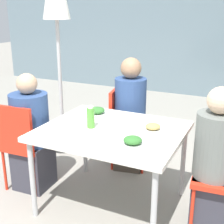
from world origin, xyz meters
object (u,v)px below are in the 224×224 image
Objects in this scene: person_far at (130,118)px; chair_right at (221,165)px; salad_bowl at (135,121)px; chair_left at (22,140)px; bottle at (91,117)px; drinking_cup at (130,128)px; person_right at (214,165)px; person_left at (31,136)px; chair_far at (124,121)px.

chair_right is at bearing 49.59° from person_far.
chair_right is 5.77× the size of salad_bowl.
chair_left is at bearing -161.28° from salad_bowl.
person_far is at bearing 87.30° from bottle.
salad_bowl is (-0.05, 0.23, -0.02)m from drinking_cup.
bottle is (-1.02, -0.12, 0.27)m from person_right.
chair_right is at bearing 11.10° from bottle.
person_far is (0.70, 0.79, 0.05)m from person_left.
chair_right is 0.10m from person_right.
chair_far is at bearing -34.28° from chair_right.
person_far is (-1.02, 0.59, 0.07)m from chair_right.
person_right is 0.71m from drinking_cup.
chair_left is 0.10m from person_left.
chair_left is 0.78m from bottle.
chair_left is at bearing -51.03° from person_far.
salad_bowl is at bearing 21.26° from chair_far.
person_left reaches higher than chair_far.
person_far is 8.07× the size of salad_bowl.
chair_right is at bearing 3.54° from person_left.
person_right is at bearing 3.49° from chair_left.
chair_right is 1.18m from person_far.
person_far reaches higher than drinking_cup.
person_far is 15.24× the size of drinking_cup.
person_right reaches higher than chair_far.
person_far reaches higher than chair_right.
bottle is at bearing -139.23° from salad_bowl.
bottle reaches higher than chair_right.
person_left is 0.93× the size of person_far.
person_right is (1.68, 0.12, 0.02)m from person_left.
salad_bowl is at bearing 102.06° from drinking_cup.
bottle is at bearing -13.29° from person_far.
bottle is (0.66, -0.00, 0.29)m from person_left.
chair_left is 0.71× the size of person_far.
chair_right is 10.89× the size of drinking_cup.
person_left is 1.30× the size of chair_far.
chair_left reaches higher than drinking_cup.
drinking_cup is (1.02, 0.03, 0.24)m from person_left.
chair_left is 1.74m from person_right.
person_left is 14.21× the size of drinking_cup.
person_left reaches higher than chair_right.
chair_left is 1.00× the size of chair_right.
bottle is (0.71, 0.08, 0.31)m from chair_left.
chair_right is 1.12m from bottle.
bottle reaches higher than salad_bowl.
bottle is at bearing -175.13° from drinking_cup.
chair_right is 0.75× the size of person_right.
bottle is 1.25× the size of salad_bowl.
bottle is (-1.06, -0.21, 0.31)m from chair_right.
person_far reaches higher than person_left.
chair_left reaches higher than salad_bowl.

